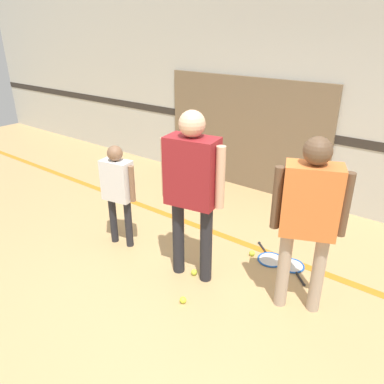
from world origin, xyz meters
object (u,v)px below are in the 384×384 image
racket_second_spare (292,267)px  tennis_ball_stray_left (194,272)px  person_student_right (309,210)px  person_student_left (118,185)px  tennis_ball_near_instructor (183,300)px  person_instructor (192,180)px  tennis_ball_by_spare_racket (252,253)px  racket_spare_on_floor (270,259)px

racket_second_spare → tennis_ball_stray_left: size_ratio=6.93×
person_student_right → person_student_left: bearing=-17.1°
racket_second_spare → tennis_ball_near_instructor: size_ratio=6.93×
tennis_ball_near_instructor → person_instructor: bearing=116.7°
tennis_ball_near_instructor → tennis_ball_by_spare_racket: 1.12m
person_student_left → racket_second_spare: bearing=12.7°
person_student_left → tennis_ball_by_spare_racket: (1.39, 0.72, -0.73)m
person_student_right → racket_second_spare: 1.19m
racket_second_spare → tennis_ball_stray_left: bearing=-90.6°
person_student_left → tennis_ball_by_spare_racket: size_ratio=18.76×
person_instructor → person_student_right: person_instructor is taller
racket_spare_on_floor → tennis_ball_near_instructor: 1.22m
racket_spare_on_floor → tennis_ball_stray_left: size_ratio=7.67×
racket_spare_on_floor → tennis_ball_near_instructor: (-0.33, -1.17, 0.02)m
person_student_left → tennis_ball_near_instructor: (1.26, -0.39, -0.73)m
tennis_ball_by_spare_racket → tennis_ball_stray_left: size_ratio=1.00×
person_instructor → person_student_right: size_ratio=1.06×
person_student_left → racket_spare_on_floor: person_student_left is taller
racket_second_spare → tennis_ball_near_instructor: 1.32m
tennis_ball_stray_left → person_student_right: bearing=11.1°
person_instructor → racket_spare_on_floor: bearing=45.0°
person_instructor → racket_spare_on_floor: size_ratio=3.47×
person_student_left → tennis_ball_stray_left: bearing=-9.1°
person_instructor → tennis_ball_near_instructor: person_instructor is taller
person_instructor → tennis_ball_near_instructor: size_ratio=26.65×
person_student_left → tennis_ball_stray_left: person_student_left is taller
person_student_right → tennis_ball_near_instructor: bearing=12.2°
racket_second_spare → tennis_ball_by_spare_racket: bearing=-126.6°
tennis_ball_stray_left → person_instructor: bearing=-162.6°
person_instructor → tennis_ball_stray_left: size_ratio=26.65×
tennis_ball_by_spare_racket → tennis_ball_stray_left: bearing=-114.0°
person_instructor → racket_second_spare: 1.55m
person_student_right → tennis_ball_stray_left: (-1.06, -0.21, -0.99)m
tennis_ball_by_spare_racket → tennis_ball_stray_left: same height
person_student_right → tennis_ball_near_instructor: (-0.88, -0.62, -0.99)m
racket_spare_on_floor → tennis_ball_by_spare_racket: 0.21m
person_instructor → person_student_left: person_instructor is taller
person_student_right → racket_spare_on_floor: person_student_right is taller
racket_spare_on_floor → tennis_ball_near_instructor: tennis_ball_near_instructor is taller
person_student_left → racket_spare_on_floor: bearing=15.8°
person_instructor → person_student_left: size_ratio=1.42×
racket_second_spare → tennis_ball_near_instructor: (-0.59, -1.18, 0.02)m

